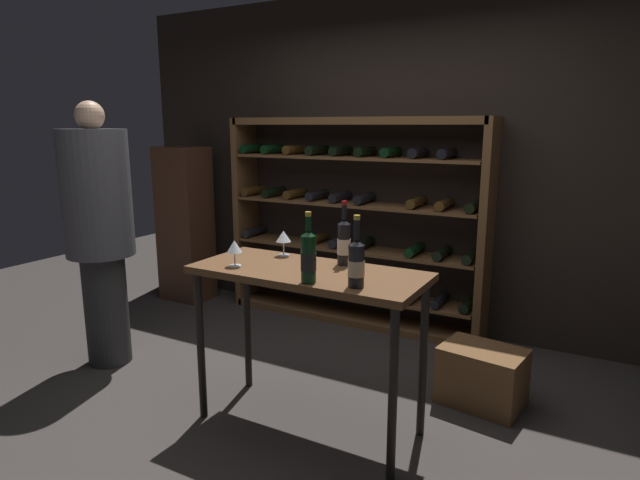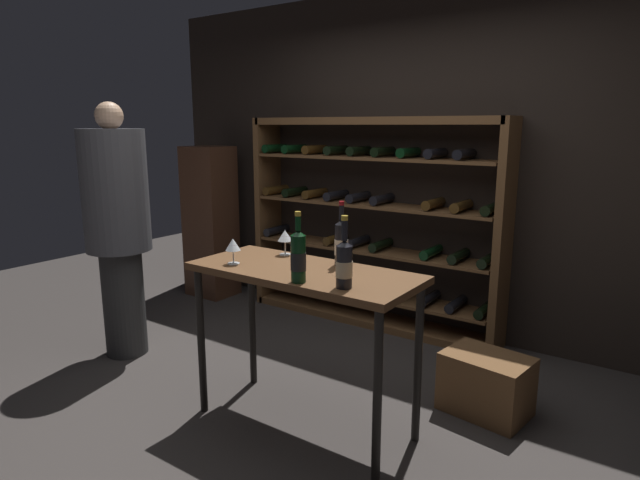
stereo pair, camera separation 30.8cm
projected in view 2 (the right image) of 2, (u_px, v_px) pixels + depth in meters
name	position (u px, v px, depth m)	size (l,w,h in m)	color
ground_plane	(294.00, 412.00, 3.19)	(9.57, 9.57, 0.00)	#383330
back_wall	(427.00, 164.00, 4.34)	(5.34, 0.10, 2.74)	black
wine_rack	(369.00, 223.00, 4.50)	(2.28, 0.32, 1.74)	brown
tasting_table	(304.00, 289.00, 2.90)	(1.27, 0.54, 0.92)	brown
person_guest_blue_shirt	(117.00, 220.00, 3.83)	(0.46, 0.46, 1.84)	#303030
wine_crate	(486.00, 384.00, 3.17)	(0.48, 0.34, 0.36)	brown
display_cabinet	(210.00, 222.00, 5.30)	(0.44, 0.36, 1.48)	#4C2D1E
wine_bottle_green_slim	(344.00, 263.00, 2.52)	(0.08, 0.08, 0.35)	black
wine_bottle_gold_foil	(341.00, 242.00, 2.93)	(0.07, 0.07, 0.36)	black
wine_bottle_red_label	(298.00, 256.00, 2.61)	(0.08, 0.08, 0.35)	black
wine_glass_stemmed_left	(285.00, 237.00, 3.17)	(0.09, 0.09, 0.15)	silver
wine_glass_stemmed_center	(233.00, 246.00, 2.96)	(0.08, 0.08, 0.15)	silver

